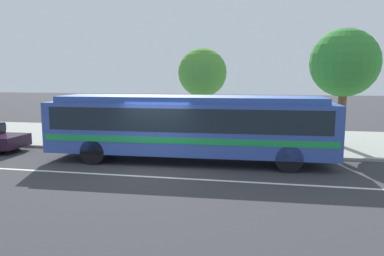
% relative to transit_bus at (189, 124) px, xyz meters
% --- Properties ---
extents(ground_plane, '(120.00, 120.00, 0.00)m').
position_rel_transit_bus_xyz_m(ground_plane, '(-1.01, -1.77, -1.56)').
color(ground_plane, '#363539').
extents(sidewalk_slab, '(60.00, 8.00, 0.12)m').
position_rel_transit_bus_xyz_m(sidewalk_slab, '(-1.01, 5.35, -1.50)').
color(sidewalk_slab, '#9C9F94').
rests_on(sidewalk_slab, ground_plane).
extents(lane_stripe_center, '(56.00, 0.16, 0.01)m').
position_rel_transit_bus_xyz_m(lane_stripe_center, '(-1.01, -2.57, -1.56)').
color(lane_stripe_center, silver).
rests_on(lane_stripe_center, ground_plane).
extents(transit_bus, '(11.49, 2.90, 2.68)m').
position_rel_transit_bus_xyz_m(transit_bus, '(0.00, 0.00, 0.00)').
color(transit_bus, '#344FA6').
rests_on(transit_bus, ground_plane).
extents(pedestrian_waiting_near_sign, '(0.42, 0.42, 1.70)m').
position_rel_transit_bus_xyz_m(pedestrian_waiting_near_sign, '(5.81, 1.75, -0.45)').
color(pedestrian_waiting_near_sign, '#7C7256').
rests_on(pedestrian_waiting_near_sign, sidewalk_slab).
extents(pedestrian_walking_along_curb, '(0.40, 0.40, 1.61)m').
position_rel_transit_bus_xyz_m(pedestrian_walking_along_curb, '(-1.24, 2.98, -0.50)').
color(pedestrian_walking_along_curb, '#362633').
rests_on(pedestrian_walking_along_curb, sidewalk_slab).
extents(pedestrian_standing_by_tree, '(0.41, 0.41, 1.75)m').
position_rel_transit_bus_xyz_m(pedestrian_standing_by_tree, '(5.17, 1.94, -0.41)').
color(pedestrian_standing_by_tree, '#6B5E5A').
rests_on(pedestrian_standing_by_tree, sidewalk_slab).
extents(bus_stop_sign, '(0.12, 0.44, 2.46)m').
position_rel_transit_bus_xyz_m(bus_stop_sign, '(3.51, 1.76, 0.14)').
color(bus_stop_sign, gray).
rests_on(bus_stop_sign, sidewalk_slab).
extents(street_tree_near_stop, '(2.53, 2.53, 4.81)m').
position_rel_transit_bus_xyz_m(street_tree_near_stop, '(-0.23, 4.60, 2.07)').
color(street_tree_near_stop, brown).
rests_on(street_tree_near_stop, sidewalk_slab).
extents(street_tree_mid_block, '(3.20, 3.20, 5.58)m').
position_rel_transit_bus_xyz_m(street_tree_mid_block, '(6.62, 4.07, 2.51)').
color(street_tree_mid_block, brown).
rests_on(street_tree_mid_block, sidewalk_slab).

